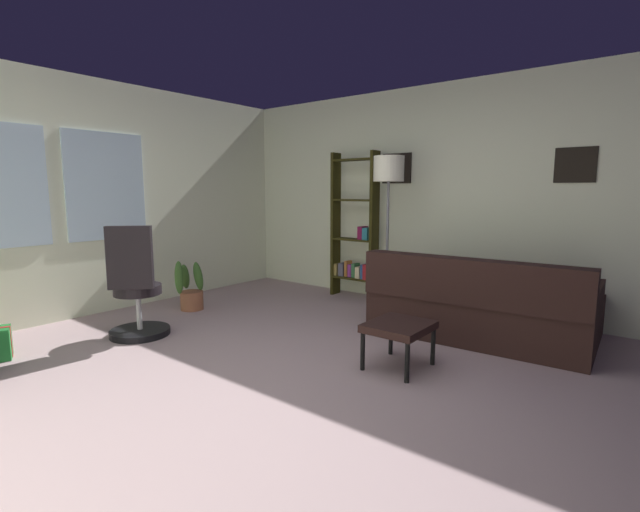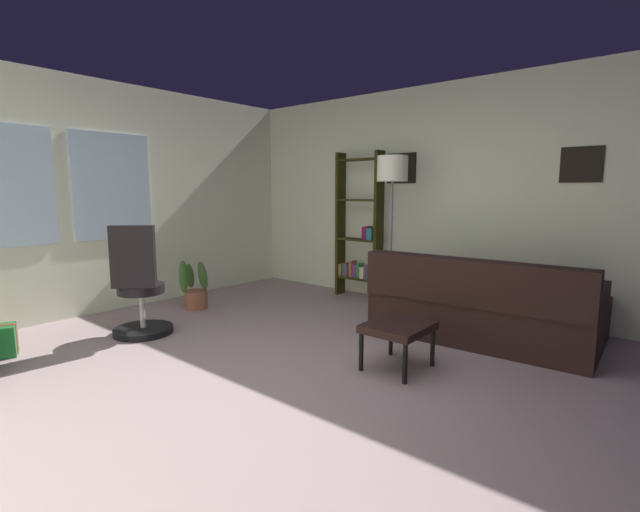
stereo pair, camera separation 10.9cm
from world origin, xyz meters
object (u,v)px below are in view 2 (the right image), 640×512
at_px(floor_lamp, 392,181).
at_px(potted_plant, 194,290).
at_px(footstool, 398,330).
at_px(office_chair, 139,293).
at_px(bookshelf, 359,235).
at_px(couch, 499,308).

relative_size(floor_lamp, potted_plant, 2.94).
relative_size(footstool, office_chair, 0.46).
height_order(footstool, potted_plant, potted_plant).
xyz_separation_m(footstool, bookshelf, (1.79, 1.63, 0.51)).
relative_size(couch, office_chair, 1.86).
relative_size(office_chair, floor_lamp, 0.61).
height_order(bookshelf, potted_plant, bookshelf).
relative_size(office_chair, bookshelf, 0.57).
xyz_separation_m(bookshelf, potted_plant, (-1.73, 1.16, -0.60)).
height_order(office_chair, potted_plant, office_chair).
bearing_deg(floor_lamp, potted_plant, 126.21).
bearing_deg(couch, floor_lamp, 85.64).
distance_m(couch, floor_lamp, 1.76).
distance_m(bookshelf, potted_plant, 2.17).
distance_m(office_chair, potted_plant, 1.06).
distance_m(footstool, floor_lamp, 2.06).
xyz_separation_m(office_chair, bookshelf, (2.67, -0.69, 0.40)).
relative_size(couch, bookshelf, 1.07).
bearing_deg(potted_plant, footstool, -91.11).
xyz_separation_m(couch, footstool, (-1.31, 0.34, 0.04)).
xyz_separation_m(footstool, potted_plant, (0.05, 2.79, -0.09)).
bearing_deg(footstool, office_chair, 110.75).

